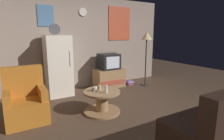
{
  "coord_description": "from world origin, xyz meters",
  "views": [
    {
      "loc": [
        -1.88,
        -2.5,
        1.54
      ],
      "look_at": [
        0.07,
        0.9,
        0.75
      ],
      "focal_mm": 29.03,
      "sensor_mm": 36.0,
      "label": 1
    }
  ],
  "objects": [
    {
      "name": "wall_with_art",
      "position": [
        0.01,
        2.45,
        1.28
      ],
      "size": [
        5.2,
        0.12,
        2.55
      ],
      "color": "gray",
      "rests_on": "ground_plane"
    },
    {
      "name": "crt_tv",
      "position": [
        0.6,
        2.01,
        0.76
      ],
      "size": [
        0.54,
        0.51,
        0.44
      ],
      "color": "black",
      "rests_on": "tv_stand"
    },
    {
      "name": "mug_ceramic_white",
      "position": [
        -0.5,
        0.56,
        0.49
      ],
      "size": [
        0.08,
        0.08,
        0.09
      ],
      "primitive_type": "cylinder",
      "color": "silver",
      "rests_on": "coffee_table"
    },
    {
      "name": "fridge",
      "position": [
        -0.84,
        2.03,
        0.75
      ],
      "size": [
        0.6,
        0.62,
        1.77
      ],
      "color": "silver",
      "rests_on": "ground_plane"
    },
    {
      "name": "mug_ceramic_tan",
      "position": [
        -0.38,
        0.6,
        0.49
      ],
      "size": [
        0.08,
        0.08,
        0.09
      ],
      "primitive_type": "cylinder",
      "color": "tan",
      "rests_on": "coffee_table"
    },
    {
      "name": "armchair",
      "position": [
        -1.7,
        0.91,
        0.34
      ],
      "size": [
        0.68,
        0.68,
        0.96
      ],
      "color": "#B2661E",
      "rests_on": "ground_plane"
    },
    {
      "name": "standing_lamp",
      "position": [
        1.65,
        1.63,
        1.36
      ],
      "size": [
        0.32,
        0.32,
        1.59
      ],
      "color": "#332D28",
      "rests_on": "ground_plane"
    },
    {
      "name": "tv_stand",
      "position": [
        0.6,
        2.02,
        0.27
      ],
      "size": [
        0.84,
        0.53,
        0.54
      ],
      "color": "#9E754C",
      "rests_on": "ground_plane"
    },
    {
      "name": "book_stack",
      "position": [
        1.24,
        1.86,
        0.07
      ],
      "size": [
        0.22,
        0.17,
        0.12
      ],
      "color": "brown",
      "rests_on": "ground_plane"
    },
    {
      "name": "wine_glass",
      "position": [
        -0.36,
        0.37,
        0.52
      ],
      "size": [
        0.05,
        0.05,
        0.15
      ],
      "primitive_type": "cylinder",
      "color": "silver",
      "rests_on": "coffee_table"
    },
    {
      "name": "coffee_table",
      "position": [
        -0.37,
        0.53,
        0.22
      ],
      "size": [
        0.72,
        0.72,
        0.44
      ],
      "color": "#9E754C",
      "rests_on": "ground_plane"
    },
    {
      "name": "remote_control",
      "position": [
        -0.44,
        0.68,
        0.45
      ],
      "size": [
        0.15,
        0.12,
        0.02
      ],
      "primitive_type": "cube",
      "rotation": [
        0.0,
        0.0,
        0.54
      ],
      "color": "black",
      "rests_on": "coffee_table"
    },
    {
      "name": "ground_plane",
      "position": [
        0.0,
        0.0,
        0.0
      ],
      "size": [
        12.0,
        12.0,
        0.0
      ],
      "primitive_type": "plane",
      "color": "#4C3828"
    }
  ]
}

